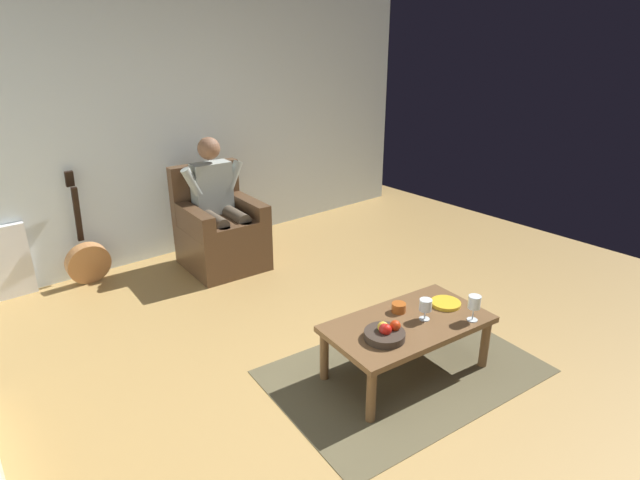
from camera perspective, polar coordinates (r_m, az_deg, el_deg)
The scene contains 12 objects.
ground_plane at distance 3.49m, azimuth 6.25°, elevation -16.74°, with size 7.35×7.35×0.00m, color #A78248.
wall_back at distance 5.40m, azimuth -17.87°, elevation 12.05°, with size 6.48×0.06×2.71m, color silver.
rug at distance 3.73m, azimuth 9.26°, elevation -14.02°, with size 1.80×1.19×0.01m, color brown.
armchair at distance 5.20m, azimuth -10.92°, elevation 0.82°, with size 0.75×0.80×0.98m.
person_seated at distance 5.08m, azimuth -11.09°, elevation 4.36°, with size 0.64×0.62×1.27m.
coffee_table at distance 3.54m, azimuth 9.60°, elevation -9.54°, with size 1.16×0.71×0.40m.
guitar at distance 5.25m, azimuth -24.17°, elevation -1.93°, with size 0.39×0.23×1.05m.
wine_glass_near at distance 3.51m, azimuth 11.50°, elevation -7.13°, with size 0.08×0.08×0.15m.
wine_glass_far at distance 3.57m, azimuth 16.57°, elevation -6.70°, with size 0.08×0.08×0.18m.
fruit_bowl at distance 3.30m, azimuth 7.18°, elevation -10.10°, with size 0.26×0.26×0.11m.
decorative_dish at distance 3.77m, azimuth 13.64°, elevation -6.77°, with size 0.21×0.21×0.02m, color gold.
candle_jar at distance 3.61m, azimuth 8.64°, elevation -7.35°, with size 0.10×0.10×0.06m, color #A9511C.
Camera 1 is at (2.02, 1.85, 2.17)m, focal length 29.15 mm.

